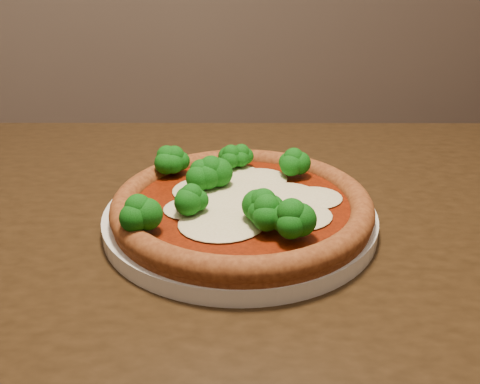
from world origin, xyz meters
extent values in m
cube|color=black|center=(-0.10, 0.23, 0.73)|extent=(1.39, 0.98, 0.04)
cylinder|color=silver|center=(-0.09, 0.23, 0.76)|extent=(0.30, 0.30, 0.02)
cylinder|color=brown|center=(-0.09, 0.22, 0.77)|extent=(0.27, 0.27, 0.01)
torus|color=brown|center=(-0.09, 0.22, 0.78)|extent=(0.28, 0.28, 0.03)
cylinder|color=#6F1905|center=(-0.09, 0.22, 0.78)|extent=(0.23, 0.23, 0.00)
ellipsoid|color=beige|center=(-0.09, 0.23, 0.78)|extent=(0.10, 0.09, 0.01)
ellipsoid|color=beige|center=(-0.14, 0.21, 0.78)|extent=(0.06, 0.05, 0.00)
ellipsoid|color=beige|center=(-0.04, 0.22, 0.78)|extent=(0.08, 0.07, 0.01)
ellipsoid|color=beige|center=(-0.12, 0.17, 0.78)|extent=(0.09, 0.08, 0.01)
ellipsoid|color=beige|center=(-0.05, 0.27, 0.78)|extent=(0.07, 0.06, 0.01)
ellipsoid|color=beige|center=(-0.01, 0.21, 0.78)|extent=(0.06, 0.06, 0.00)
ellipsoid|color=beige|center=(-0.04, 0.17, 0.78)|extent=(0.07, 0.06, 0.01)
ellipsoid|color=beige|center=(-0.12, 0.25, 0.78)|extent=(0.08, 0.07, 0.01)
ellipsoid|color=beige|center=(-0.07, 0.29, 0.78)|extent=(0.05, 0.04, 0.00)
ellipsoid|color=#127114|center=(-0.14, 0.20, 0.80)|extent=(0.04, 0.04, 0.03)
ellipsoid|color=#127114|center=(-0.16, 0.31, 0.80)|extent=(0.04, 0.04, 0.04)
ellipsoid|color=#127114|center=(-0.08, 0.30, 0.80)|extent=(0.04, 0.04, 0.03)
ellipsoid|color=#127114|center=(-0.08, 0.15, 0.81)|extent=(0.04, 0.04, 0.04)
ellipsoid|color=#127114|center=(-0.06, 0.13, 0.81)|extent=(0.05, 0.05, 0.04)
ellipsoid|color=#127114|center=(-0.01, 0.27, 0.80)|extent=(0.04, 0.04, 0.03)
ellipsoid|color=#127114|center=(-0.11, 0.26, 0.81)|extent=(0.05, 0.05, 0.04)
ellipsoid|color=#127114|center=(-0.15, 0.31, 0.80)|extent=(0.04, 0.04, 0.03)
ellipsoid|color=#127114|center=(-0.07, 0.31, 0.80)|extent=(0.03, 0.03, 0.03)
ellipsoid|color=#127114|center=(-0.19, 0.18, 0.81)|extent=(0.05, 0.05, 0.04)
ellipsoid|color=#127114|center=(-0.08, 0.16, 0.81)|extent=(0.05, 0.05, 0.04)
ellipsoid|color=#127114|center=(-0.12, 0.26, 0.80)|extent=(0.04, 0.04, 0.04)
camera|label=1|loc=(-0.20, -0.28, 1.04)|focal=40.00mm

